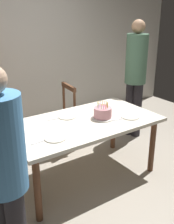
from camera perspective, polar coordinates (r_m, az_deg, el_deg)
The scene contains 13 objects.
ground at distance 3.46m, azimuth -0.70°, elevation -13.21°, with size 6.40×6.40×0.00m, color #9E9384.
back_wall at distance 4.57m, azimuth -14.13°, elevation 12.17°, with size 6.40×0.10×2.60m, color beige.
dining_table at distance 3.15m, azimuth -0.75°, elevation -3.30°, with size 1.75×0.95×0.74m.
birthday_cake at distance 3.18m, azimuth 3.29°, elevation -0.25°, with size 0.28×0.28×0.20m.
plate_near_celebrant at distance 2.72m, azimuth -6.69°, elevation -5.42°, with size 0.22×0.22×0.01m, color silver.
plate_far_side at distance 3.24m, azimuth -4.16°, elevation -0.94°, with size 0.22×0.22×0.01m, color silver.
plate_near_guest at distance 3.26m, azimuth 9.02°, elevation -0.96°, with size 0.22×0.22×0.01m, color silver.
fork_near_celebrant at distance 2.67m, azimuth -9.86°, elevation -6.20°, with size 0.18×0.02×0.01m, color silver.
fork_far_side at distance 3.18m, azimuth -6.79°, elevation -1.50°, with size 0.18×0.02×0.01m, color silver.
fork_near_guest at distance 3.17m, azimuth 6.74°, elevation -1.55°, with size 0.18×0.02×0.01m, color silver.
chair_spindle_back at distance 3.90m, azimuth -5.97°, elevation -1.62°, with size 0.48×0.48×0.95m.
person_celebrant at distance 1.93m, azimuth -17.15°, elevation -11.59°, with size 0.32×0.32×1.64m.
person_guest at distance 4.23m, azimuth 10.13°, elevation 8.15°, with size 0.32×0.32×1.80m.
Camera 1 is at (-1.60, -2.39, 1.94)m, focal length 43.68 mm.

